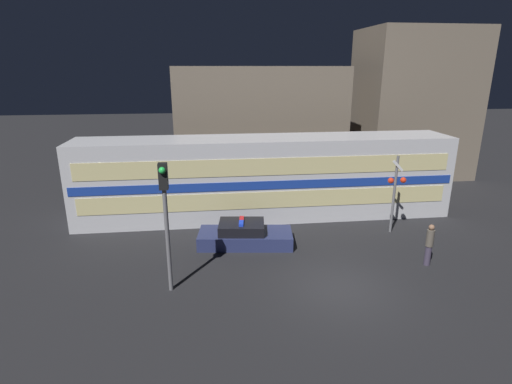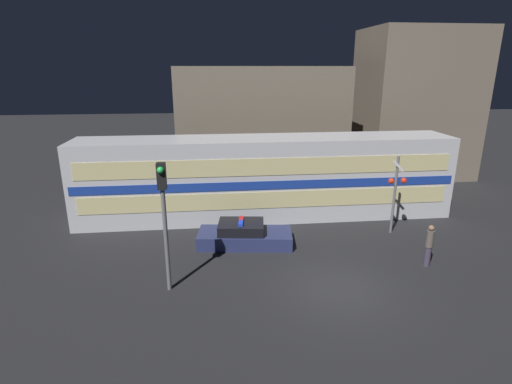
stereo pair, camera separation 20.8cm
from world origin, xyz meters
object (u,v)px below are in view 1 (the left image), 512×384
object	(u,v)px
train	(265,178)
traffic_light_corner	(165,208)
crossing_signal_near	(395,188)
pedestrian	(429,244)
police_car	(244,235)

from	to	relation	value
train	traffic_light_corner	bearing A→B (deg)	-122.12
crossing_signal_near	traffic_light_corner	world-z (taller)	traffic_light_corner
pedestrian	traffic_light_corner	distance (m)	10.57
pedestrian	train	bearing A→B (deg)	131.84
police_car	pedestrian	bearing A→B (deg)	-14.63
train	police_car	bearing A→B (deg)	-112.13
police_car	train	bearing A→B (deg)	74.83
train	crossing_signal_near	size ratio (longest dim) A/B	5.13
police_car	traffic_light_corner	size ratio (longest dim) A/B	0.93
crossing_signal_near	traffic_light_corner	size ratio (longest dim) A/B	0.81
train	crossing_signal_near	bearing A→B (deg)	-27.78
train	pedestrian	bearing A→B (deg)	-48.16
traffic_light_corner	pedestrian	bearing A→B (deg)	3.82
police_car	pedestrian	size ratio (longest dim) A/B	2.48
police_car	pedestrian	distance (m)	7.83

